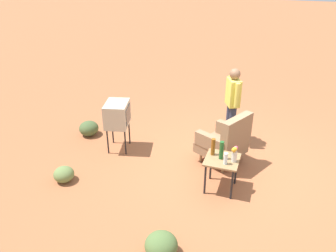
{
  "coord_description": "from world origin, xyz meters",
  "views": [
    {
      "loc": [
        5.63,
        0.68,
        3.6
      ],
      "look_at": [
        0.08,
        -1.21,
        0.65
      ],
      "focal_mm": 35.85,
      "sensor_mm": 36.0,
      "label": 1
    }
  ],
  "objects": [
    {
      "name": "flower_vase",
      "position": [
        0.86,
        0.2,
        0.75
      ],
      "size": [
        0.15,
        0.1,
        0.27
      ],
      "color": "silver",
      "rests_on": "side_table"
    },
    {
      "name": "bottle_wine_green",
      "position": [
        0.85,
        -0.01,
        0.76
      ],
      "size": [
        0.07,
        0.07,
        0.32
      ],
      "primitive_type": "cylinder",
      "color": "#1E5623",
      "rests_on": "side_table"
    },
    {
      "name": "bottle_tall_amber",
      "position": [
        0.77,
        -0.17,
        0.75
      ],
      "size": [
        0.07,
        0.07,
        0.3
      ],
      "primitive_type": "cylinder",
      "color": "brown",
      "rests_on": "side_table"
    },
    {
      "name": "shrub_near",
      "position": [
        1.53,
        -2.68,
        0.14
      ],
      "size": [
        0.36,
        0.36,
        0.28
      ],
      "primitive_type": "ellipsoid",
      "color": "olive",
      "rests_on": "ground"
    },
    {
      "name": "shrub_lone",
      "position": [
        -0.15,
        -3.16,
        0.17
      ],
      "size": [
        0.43,
        0.43,
        0.33
      ],
      "primitive_type": "ellipsoid",
      "color": "#475B33",
      "rests_on": "ground"
    },
    {
      "name": "side_table",
      "position": [
        0.85,
        0.01,
        0.51
      ],
      "size": [
        0.56,
        0.56,
        0.6
      ],
      "color": "black",
      "rests_on": "ground"
    },
    {
      "name": "bottle_short_clear",
      "position": [
        0.99,
        0.08,
        0.7
      ],
      "size": [
        0.06,
        0.06,
        0.2
      ],
      "primitive_type": "cylinder",
      "color": "silver",
      "rests_on": "side_table"
    },
    {
      "name": "ground_plane",
      "position": [
        0.0,
        0.0,
        0.0
      ],
      "size": [
        60.0,
        60.0,
        0.0
      ],
      "primitive_type": "plane",
      "color": "#A05B38"
    },
    {
      "name": "person_standing",
      "position": [
        -0.87,
        -0.12,
        0.94
      ],
      "size": [
        0.52,
        0.36,
        1.64
      ],
      "color": "#2D3347",
      "rests_on": "ground"
    },
    {
      "name": "armchair",
      "position": [
        0.04,
        -0.06,
        0.5
      ],
      "size": [
        1.03,
        1.04,
        1.06
      ],
      "color": "#937047",
      "rests_on": "ground"
    },
    {
      "name": "tv_on_stand",
      "position": [
        0.17,
        -2.25,
        0.78
      ],
      "size": [
        0.69,
        0.57,
        1.03
      ],
      "color": "black",
      "rests_on": "ground"
    },
    {
      "name": "shrub_mid",
      "position": [
        2.56,
        -0.46,
        0.17
      ],
      "size": [
        0.45,
        0.45,
        0.34
      ],
      "primitive_type": "ellipsoid",
      "color": "#516B38",
      "rests_on": "ground"
    }
  ]
}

